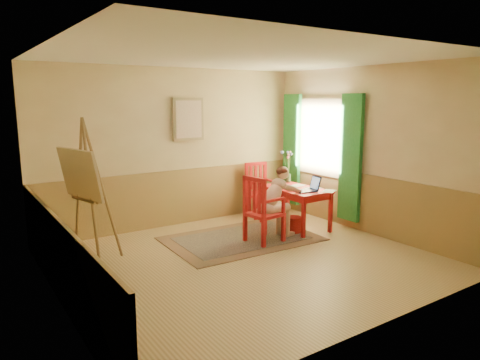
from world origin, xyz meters
TOP-DOWN VIEW (x-y plane):
  - room at (0.00, 0.00)m, footprint 5.04×4.54m
  - wainscot at (0.00, 0.80)m, footprint 5.00×4.50m
  - window at (2.42, 1.10)m, footprint 0.12×2.01m
  - wall_portrait at (0.25, 2.20)m, footprint 0.60×0.05m
  - rug at (0.47, 0.84)m, footprint 2.46×1.68m
  - table at (1.63, 0.86)m, footprint 0.74×1.21m
  - chair_left at (0.64, 0.51)m, footprint 0.56×0.54m
  - chair_back at (1.59, 1.87)m, footprint 0.54×0.55m
  - figure at (0.96, 0.56)m, footprint 0.90×0.44m
  - laptop at (1.63, 0.53)m, footprint 0.45×0.31m
  - papers at (1.74, 0.77)m, footprint 0.87×1.06m
  - vase at (1.88, 1.37)m, footprint 0.20×0.30m
  - wastebasket at (1.40, 0.63)m, footprint 0.28×0.28m
  - easel at (-1.93, 1.04)m, footprint 0.76×0.91m

SIDE VIEW (x-z plane):
  - rug at x=0.47m, z-range 0.00..0.02m
  - wastebasket at x=1.40m, z-range 0.00..0.28m
  - wainscot at x=0.00m, z-range 0.00..1.00m
  - chair_back at x=1.59m, z-range 0.00..1.04m
  - chair_left at x=0.64m, z-range 0.00..1.08m
  - table at x=1.63m, z-range 0.27..0.99m
  - figure at x=0.96m, z-range 0.06..1.25m
  - papers at x=1.74m, z-range 0.72..0.72m
  - laptop at x=1.63m, z-range 0.64..0.90m
  - vase at x=1.88m, z-range 0.69..1.29m
  - easel at x=-1.93m, z-range 0.19..2.22m
  - window at x=2.42m, z-range 0.25..2.45m
  - room at x=0.00m, z-range -0.02..2.82m
  - wall_portrait at x=0.25m, z-range 1.52..2.28m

